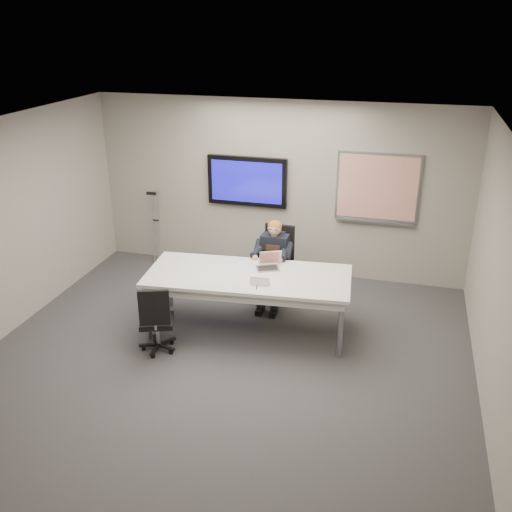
% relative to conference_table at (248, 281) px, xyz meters
% --- Properties ---
extents(floor, '(6.00, 6.00, 0.02)m').
position_rel_conference_table_xyz_m(floor, '(-0.08, -0.95, -0.73)').
color(floor, '#39393C').
rests_on(floor, ground).
extents(ceiling, '(6.00, 6.00, 0.02)m').
position_rel_conference_table_xyz_m(ceiling, '(-0.08, -0.95, 2.07)').
color(ceiling, white).
rests_on(ceiling, wall_back).
extents(wall_back, '(6.00, 0.02, 2.80)m').
position_rel_conference_table_xyz_m(wall_back, '(-0.08, 2.05, 0.67)').
color(wall_back, gray).
rests_on(wall_back, ground).
extents(wall_front, '(6.00, 0.02, 2.80)m').
position_rel_conference_table_xyz_m(wall_front, '(-0.08, -3.95, 0.67)').
color(wall_front, gray).
rests_on(wall_front, ground).
extents(wall_right, '(0.02, 6.00, 2.80)m').
position_rel_conference_table_xyz_m(wall_right, '(2.92, -0.95, 0.67)').
color(wall_right, gray).
rests_on(wall_right, ground).
extents(conference_table, '(2.76, 1.35, 0.82)m').
position_rel_conference_table_xyz_m(conference_table, '(0.00, 0.00, 0.00)').
color(conference_table, white).
rests_on(conference_table, ground).
extents(tv_display, '(1.30, 0.09, 0.80)m').
position_rel_conference_table_xyz_m(tv_display, '(-0.58, 2.00, 0.77)').
color(tv_display, black).
rests_on(tv_display, wall_back).
extents(whiteboard, '(1.25, 0.08, 1.10)m').
position_rel_conference_table_xyz_m(whiteboard, '(1.47, 2.02, 0.80)').
color(whiteboard, '#92959A').
rests_on(whiteboard, wall_back).
extents(office_chair_far, '(0.56, 0.56, 1.11)m').
position_rel_conference_table_xyz_m(office_chair_far, '(0.14, 1.01, -0.38)').
color(office_chair_far, black).
rests_on(office_chair_far, ground).
extents(office_chair_near, '(0.57, 0.57, 0.94)m').
position_rel_conference_table_xyz_m(office_chair_near, '(-0.95, -0.83, -0.44)').
color(office_chair_near, black).
rests_on(office_chair_near, ground).
extents(seated_person, '(0.40, 0.68, 1.27)m').
position_rel_conference_table_xyz_m(seated_person, '(0.14, 0.77, -0.22)').
color(seated_person, '#1C2330').
rests_on(seated_person, office_chair_far).
extents(crutch, '(0.29, 0.57, 1.34)m').
position_rel_conference_table_xyz_m(crutch, '(-2.15, 1.86, -0.07)').
color(crutch, '#AEB0B6').
rests_on(crutch, ground).
extents(laptop, '(0.36, 0.39, 0.21)m').
position_rel_conference_table_xyz_m(laptop, '(0.21, 0.29, 0.15)').
color(laptop, '#A7A7A9').
rests_on(laptop, conference_table).
extents(name_tent, '(0.25, 0.08, 0.10)m').
position_rel_conference_table_xyz_m(name_tent, '(0.23, -0.26, 0.14)').
color(name_tent, silver).
rests_on(name_tent, conference_table).
extents(pen, '(0.04, 0.16, 0.01)m').
position_rel_conference_table_xyz_m(pen, '(0.21, -0.32, 0.10)').
color(pen, black).
rests_on(pen, conference_table).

